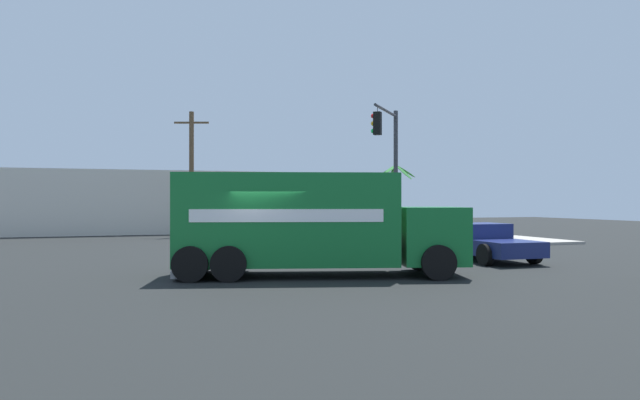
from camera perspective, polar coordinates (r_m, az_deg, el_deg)
The scene contains 8 objects.
ground_plane at distance 17.40m, azimuth -5.08°, elevation -7.48°, with size 100.00×100.00×0.00m, color black.
sidewalk_corner_far at distance 34.33m, azimuth 11.05°, elevation -3.70°, with size 11.26×11.26×0.14m, color #9E998E.
delivery_truck at distance 17.48m, azimuth -1.08°, elevation -2.25°, with size 8.81×4.75×3.04m.
traffic_light_primary at distance 26.29m, azimuth 6.83°, elevation 4.21°, with size 2.40×2.84×6.27m.
pickup_navy at distance 22.99m, azimuth 15.43°, elevation -3.85°, with size 2.31×5.23×1.38m.
palm_tree_far at distance 38.81m, azimuth 7.41°, elevation 1.26°, with size 2.77×2.66×4.49m.
utility_pole at distance 38.08m, azimuth -12.42°, elevation 2.72°, with size 2.12×0.83×7.92m.
building_backdrop at distance 42.88m, azimuth -15.34°, elevation -0.21°, with size 22.63×6.00×4.27m, color beige.
Camera 1 is at (-4.09, -16.76, 2.24)m, focal length 32.81 mm.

